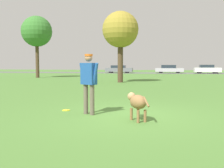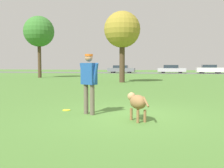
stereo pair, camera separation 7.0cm
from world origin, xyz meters
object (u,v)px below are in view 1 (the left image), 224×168
(tree_far_left, at_px, (37,32))
(parked_car_white, at_px, (207,69))
(person, at_px, (89,78))
(frisbee, at_px, (66,110))
(tree_mid_center, at_px, (120,30))
(parked_car_silver, at_px, (169,69))
(parked_car_grey, at_px, (119,69))
(dog, at_px, (137,102))

(tree_far_left, xyz_separation_m, parked_car_white, (20.18, 17.18, -4.20))
(person, bearing_deg, tree_far_left, 150.58)
(person, bearing_deg, frisbee, -178.23)
(tree_mid_center, relative_size, parked_car_silver, 1.23)
(tree_mid_center, xyz_separation_m, parked_car_grey, (-3.77, 22.92, -3.45))
(dog, height_order, parked_car_grey, parked_car_grey)
(dog, distance_m, frisbee, 2.57)
(frisbee, distance_m, parked_car_silver, 36.56)
(person, xyz_separation_m, parked_car_silver, (3.33, 36.79, -0.36))
(frisbee, bearing_deg, person, -28.72)
(parked_car_silver, distance_m, parked_car_white, 5.85)
(parked_car_silver, xyz_separation_m, parked_car_white, (5.83, -0.57, 0.02))
(dog, relative_size, tree_mid_center, 0.16)
(tree_far_left, bearing_deg, dog, -57.61)
(person, relative_size, parked_car_white, 0.43)
(tree_mid_center, xyz_separation_m, tree_far_left, (-9.87, 5.67, 0.79))
(parked_car_silver, bearing_deg, tree_mid_center, -99.55)
(tree_mid_center, xyz_separation_m, parked_car_silver, (4.49, 23.42, -3.42))
(parked_car_grey, bearing_deg, tree_mid_center, -80.20)
(dog, distance_m, parked_car_silver, 37.42)
(dog, height_order, tree_far_left, tree_far_left)
(tree_mid_center, height_order, parked_car_silver, tree_mid_center)
(parked_car_white, bearing_deg, frisbee, -105.68)
(parked_car_white, bearing_deg, parked_car_silver, 174.43)
(dog, relative_size, parked_car_grey, 0.20)
(person, distance_m, tree_mid_center, 13.76)
(person, bearing_deg, dog, 8.06)
(parked_car_grey, xyz_separation_m, parked_car_silver, (8.26, 0.50, 0.03))
(dog, relative_size, frisbee, 3.76)
(tree_far_left, bearing_deg, parked_car_white, 40.41)
(parked_car_grey, distance_m, parked_car_silver, 8.27)
(tree_mid_center, bearing_deg, parked_car_white, 65.70)
(parked_car_silver, relative_size, parked_car_white, 1.13)
(tree_far_left, height_order, parked_car_grey, tree_far_left)
(frisbee, distance_m, tree_far_left, 21.72)
(tree_mid_center, distance_m, parked_car_grey, 23.48)
(tree_mid_center, height_order, parked_car_white, tree_mid_center)
(person, bearing_deg, parked_car_silver, 115.32)
(parked_car_silver, bearing_deg, parked_car_grey, -175.23)
(dog, bearing_deg, person, 34.29)
(parked_car_grey, xyz_separation_m, parked_car_white, (14.08, -0.07, 0.05))
(frisbee, xyz_separation_m, parked_car_silver, (4.20, 36.31, 0.65))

